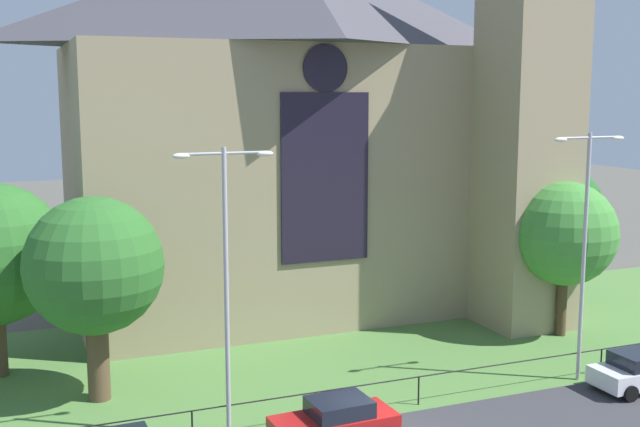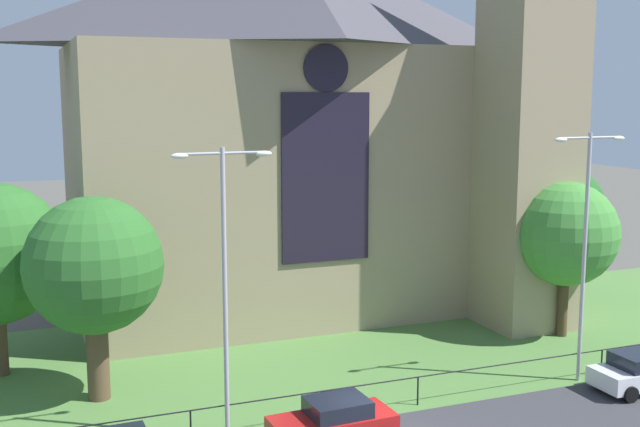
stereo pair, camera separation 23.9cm
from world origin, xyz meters
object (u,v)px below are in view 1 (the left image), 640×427
(tree_right_far, at_px, (560,209))
(parked_car_red, at_px, (335,421))
(tree_left_near, at_px, (94,267))
(church_building, at_px, (300,119))
(tree_right_near, at_px, (565,234))
(streetlamp_near, at_px, (226,261))
(streetlamp_far, at_px, (585,230))

(tree_right_far, bearing_deg, parked_car_red, -146.27)
(tree_right_far, relative_size, tree_left_near, 0.96)
(church_building, height_order, tree_right_near, church_building)
(tree_right_far, bearing_deg, streetlamp_near, -153.60)
(church_building, height_order, streetlamp_near, church_building)
(church_building, relative_size, streetlamp_far, 2.57)
(tree_right_far, xyz_separation_m, parked_car_red, (-19.41, -12.96, -4.42))
(streetlamp_far, bearing_deg, church_building, 113.99)
(streetlamp_near, distance_m, streetlamp_far, 14.79)
(tree_left_near, bearing_deg, tree_right_far, 12.95)
(tree_right_near, height_order, tree_left_near, tree_left_near)
(church_building, relative_size, tree_right_far, 3.43)
(tree_right_near, distance_m, tree_left_near, 21.78)
(church_building, bearing_deg, streetlamp_near, -118.86)
(parked_car_red, bearing_deg, tree_right_far, -148.74)
(church_building, distance_m, streetlamp_far, 16.74)
(church_building, bearing_deg, tree_right_far, -14.07)
(streetlamp_near, height_order, streetlamp_far, streetlamp_far)
(streetlamp_near, bearing_deg, tree_right_near, 16.06)
(tree_right_near, bearing_deg, parked_car_red, -154.99)
(church_building, height_order, streetlamp_far, church_building)
(streetlamp_far, bearing_deg, tree_right_far, 55.10)
(tree_right_far, xyz_separation_m, streetlamp_near, (-22.62, -11.23, 0.99))
(tree_left_near, xyz_separation_m, streetlamp_far, (18.49, -5.17, 1.06))
(streetlamp_near, xyz_separation_m, streetlamp_far, (14.79, 0.00, 0.11))
(church_building, bearing_deg, streetlamp_far, -66.01)
(tree_right_near, bearing_deg, tree_left_near, -179.92)
(tree_left_near, relative_size, parked_car_red, 1.84)
(tree_right_near, distance_m, streetlamp_far, 6.28)
(tree_right_near, relative_size, streetlamp_far, 0.74)
(tree_right_near, bearing_deg, streetlamp_far, -122.26)
(church_building, xyz_separation_m, streetlamp_far, (6.61, -14.85, -4.01))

